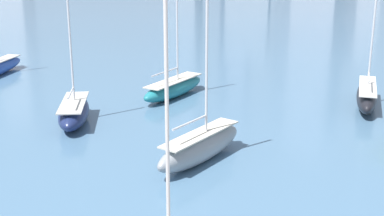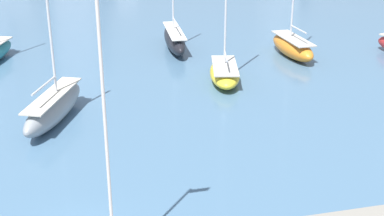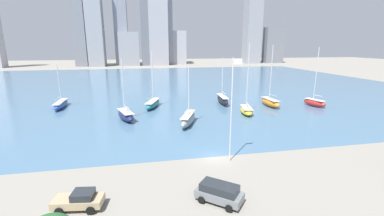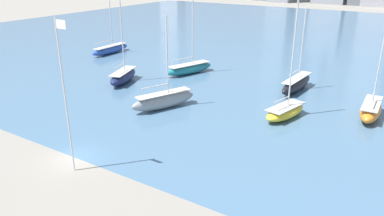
% 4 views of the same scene
% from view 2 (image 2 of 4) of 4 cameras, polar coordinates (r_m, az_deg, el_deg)
% --- Properties ---
extents(flag_pole, '(1.24, 0.14, 13.58)m').
position_cam_2_polar(flag_pole, '(21.22, -9.18, -0.71)').
color(flag_pole, silver).
rests_on(flag_pole, ground_plane).
extents(sailboat_gray, '(5.23, 9.08, 11.66)m').
position_cam_2_polar(sailboat_gray, '(39.21, -14.52, 0.11)').
color(sailboat_gray, gray).
rests_on(sailboat_gray, harbor_water).
extents(sailboat_orange, '(2.54, 7.90, 15.03)m').
position_cam_2_polar(sailboat_orange, '(53.99, 10.67, 6.51)').
color(sailboat_orange, orange).
rests_on(sailboat_orange, harbor_water).
extents(sailboat_yellow, '(4.05, 7.39, 15.48)m').
position_cam_2_polar(sailboat_yellow, '(46.07, 3.50, 3.88)').
color(sailboat_yellow, yellow).
rests_on(sailboat_yellow, harbor_water).
extents(sailboat_black, '(2.47, 9.57, 11.84)m').
position_cam_2_polar(sailboat_black, '(55.56, -1.89, 7.36)').
color(sailboat_black, black).
rests_on(sailboat_black, harbor_water).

